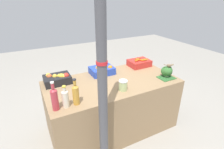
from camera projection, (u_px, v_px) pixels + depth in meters
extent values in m
plane|color=gray|center=(112.00, 126.00, 2.69)|extent=(10.00, 10.00, 0.00)
cube|color=#937551|center=(112.00, 105.00, 2.53)|extent=(1.77, 0.90, 0.77)
cylinder|color=#4C4C51|center=(102.00, 76.00, 1.51)|extent=(0.09, 0.09, 2.41)
cylinder|color=red|center=(102.00, 63.00, 1.46)|extent=(0.10, 0.10, 0.03)
cube|color=black|center=(57.00, 79.00, 2.30)|extent=(0.34, 0.26, 0.10)
sphere|color=gold|center=(48.00, 75.00, 2.29)|extent=(0.07, 0.07, 0.07)
sphere|color=gold|center=(60.00, 76.00, 2.30)|extent=(0.07, 0.07, 0.07)
sphere|color=gold|center=(64.00, 77.00, 2.29)|extent=(0.08, 0.08, 0.08)
sphere|color=gold|center=(61.00, 76.00, 2.27)|extent=(0.07, 0.07, 0.07)
sphere|color=gold|center=(64.00, 76.00, 2.28)|extent=(0.06, 0.06, 0.06)
sphere|color=#BC562D|center=(49.00, 77.00, 2.27)|extent=(0.07, 0.07, 0.07)
sphere|color=red|center=(66.00, 76.00, 2.29)|extent=(0.08, 0.08, 0.08)
sphere|color=red|center=(61.00, 76.00, 2.29)|extent=(0.06, 0.06, 0.06)
sphere|color=gold|center=(55.00, 76.00, 2.27)|extent=(0.06, 0.06, 0.06)
cube|color=#2847B7|center=(102.00, 70.00, 2.57)|extent=(0.34, 0.26, 0.10)
sphere|color=orange|center=(104.00, 66.00, 2.64)|extent=(0.08, 0.08, 0.08)
sphere|color=orange|center=(98.00, 68.00, 2.52)|extent=(0.08, 0.08, 0.08)
sphere|color=orange|center=(110.00, 68.00, 2.55)|extent=(0.07, 0.07, 0.07)
sphere|color=orange|center=(101.00, 67.00, 2.56)|extent=(0.07, 0.07, 0.07)
sphere|color=orange|center=(103.00, 69.00, 2.50)|extent=(0.08, 0.08, 0.08)
cube|color=red|center=(139.00, 63.00, 2.85)|extent=(0.34, 0.26, 0.10)
cone|color=orange|center=(146.00, 59.00, 2.80)|extent=(0.13, 0.03, 0.03)
cone|color=orange|center=(138.00, 60.00, 2.77)|extent=(0.14, 0.05, 0.02)
cone|color=orange|center=(144.00, 60.00, 2.79)|extent=(0.14, 0.07, 0.03)
cone|color=orange|center=(145.00, 60.00, 2.78)|extent=(0.14, 0.06, 0.02)
cone|color=orange|center=(141.00, 60.00, 2.80)|extent=(0.13, 0.05, 0.03)
cone|color=orange|center=(139.00, 58.00, 2.85)|extent=(0.17, 0.07, 0.03)
cube|color=#2D602D|center=(166.00, 78.00, 2.45)|extent=(0.22, 0.18, 0.01)
ellipsoid|color=#387033|center=(167.00, 71.00, 2.44)|extent=(0.14, 0.14, 0.13)
cylinder|color=#B2C693|center=(167.00, 76.00, 2.47)|extent=(0.03, 0.03, 0.02)
ellipsoid|color=#2D602D|center=(168.00, 71.00, 2.45)|extent=(0.11, 0.11, 0.15)
cylinder|color=#B2C693|center=(168.00, 76.00, 2.48)|extent=(0.03, 0.03, 0.02)
ellipsoid|color=#387033|center=(166.00, 71.00, 2.46)|extent=(0.14, 0.14, 0.14)
cylinder|color=#B2C693|center=(165.00, 75.00, 2.49)|extent=(0.03, 0.03, 0.02)
cylinder|color=#B2333D|center=(55.00, 100.00, 1.74)|extent=(0.07, 0.07, 0.22)
cone|color=#B2333D|center=(53.00, 90.00, 1.69)|extent=(0.07, 0.07, 0.03)
cylinder|color=#B2333D|center=(53.00, 86.00, 1.67)|extent=(0.03, 0.03, 0.05)
cylinder|color=silver|center=(52.00, 83.00, 1.66)|extent=(0.04, 0.04, 0.01)
cylinder|color=beige|center=(66.00, 99.00, 1.79)|extent=(0.07, 0.07, 0.18)
cone|color=beige|center=(64.00, 91.00, 1.75)|extent=(0.07, 0.07, 0.02)
cylinder|color=beige|center=(64.00, 89.00, 1.74)|extent=(0.03, 0.03, 0.04)
cylinder|color=gold|center=(64.00, 87.00, 1.73)|extent=(0.04, 0.04, 0.01)
cylinder|color=gold|center=(76.00, 96.00, 1.84)|extent=(0.07, 0.07, 0.20)
cone|color=gold|center=(75.00, 86.00, 1.79)|extent=(0.07, 0.07, 0.03)
cylinder|color=gold|center=(75.00, 83.00, 1.77)|extent=(0.03, 0.03, 0.05)
cylinder|color=#2D2D33|center=(74.00, 79.00, 1.76)|extent=(0.04, 0.04, 0.01)
cylinder|color=#B2C684|center=(123.00, 86.00, 2.13)|extent=(0.10, 0.10, 0.12)
cylinder|color=white|center=(123.00, 81.00, 2.10)|extent=(0.11, 0.11, 0.01)
cube|color=#4C3D2D|center=(169.00, 67.00, 2.39)|extent=(0.02, 0.02, 0.01)
ellipsoid|color=#7A664C|center=(169.00, 65.00, 2.38)|extent=(0.08, 0.07, 0.04)
sphere|color=#897556|center=(173.00, 65.00, 2.37)|extent=(0.03, 0.03, 0.03)
cone|color=#4C3D28|center=(173.00, 65.00, 2.37)|extent=(0.02, 0.01, 0.01)
cube|color=#7A664C|center=(165.00, 65.00, 2.39)|extent=(0.04, 0.04, 0.01)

